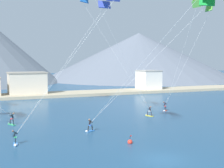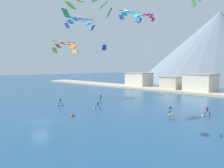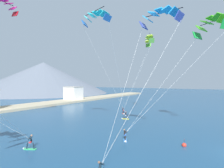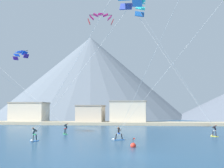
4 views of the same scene
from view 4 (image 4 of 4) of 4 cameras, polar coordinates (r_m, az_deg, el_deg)
ground_plane at (r=25.01m, az=3.72°, el=-13.08°), size 400.00×400.00×0.00m
kitesurfer_near_lead at (r=38.46m, az=0.96°, el=-9.51°), size 1.69×1.25×1.70m
kitesurfer_near_trail at (r=46.02m, az=18.13°, el=-8.47°), size 0.92×1.78×1.72m
kitesurfer_mid_center at (r=48.47m, az=-8.53°, el=-8.41°), size 1.18×1.72×1.79m
kitesurfer_far_right at (r=37.80m, az=-14.14°, el=-9.44°), size 0.64×1.77×1.68m
parafoil_kite_near_trail at (r=47.84m, az=5.14°, el=14.24°), size 11.26×5.95×18.93m
parafoil_kite_distant_high_outer at (r=62.92m, az=-2.08°, el=12.03°), size 5.24×2.24×2.13m
parafoil_kite_distant_low_drift at (r=64.78m, az=-16.35°, el=5.29°), size 4.19×3.42×1.61m
race_marker_buoy at (r=31.11m, az=3.89°, el=-11.18°), size 0.56×0.56×1.02m
shoreline_strip at (r=80.41m, az=6.11°, el=-7.17°), size 180.00×10.00×0.70m
shore_building_harbour_front at (r=91.00m, az=-14.91°, el=-5.11°), size 10.03×7.11×5.94m
shore_building_promenade_mid at (r=83.65m, az=-3.91°, el=-5.60°), size 7.11×7.27×5.05m
shore_building_quay_east at (r=82.99m, az=3.03°, el=-5.22°), size 9.63×7.26×6.18m
mountain_peak_central_summit at (r=147.36m, az=-3.99°, el=1.20°), size 88.46×88.46×38.43m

